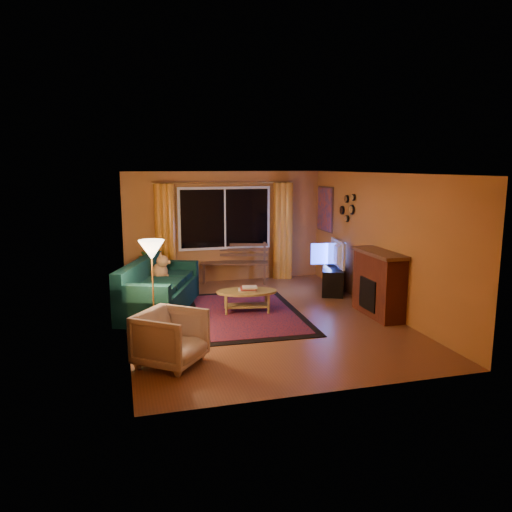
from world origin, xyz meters
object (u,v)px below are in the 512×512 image
object	(u,v)px
floor_lamp	(153,288)
coffee_table	(247,301)
tv_console	(333,279)
sofa	(160,286)
armchair	(171,335)
bench	(235,273)

from	to	relation	value
floor_lamp	coffee_table	size ratio (longest dim) A/B	1.37
floor_lamp	tv_console	world-z (taller)	floor_lamp
sofa	armchair	bearing A→B (deg)	-70.32
sofa	floor_lamp	distance (m)	1.37
bench	tv_console	bearing A→B (deg)	-18.94
armchair	tv_console	distance (m)	4.85
armchair	sofa	bearing A→B (deg)	36.50
sofa	armchair	size ratio (longest dim) A/B	2.78
armchair	floor_lamp	world-z (taller)	floor_lamp
armchair	tv_console	size ratio (longest dim) A/B	0.63
tv_console	coffee_table	bearing A→B (deg)	-130.86
floor_lamp	tv_console	bearing A→B (deg)	25.19
bench	coffee_table	world-z (taller)	bench
bench	floor_lamp	bearing A→B (deg)	-106.25
bench	armchair	xyz separation A→B (m)	(-1.89, -4.41, 0.18)
sofa	armchair	distance (m)	2.62
tv_console	bench	bearing A→B (deg)	168.11
tv_console	floor_lamp	bearing A→B (deg)	-131.12
bench	sofa	world-z (taller)	sofa
bench	floor_lamp	xyz separation A→B (m)	(-2.02, -3.12, 0.52)
sofa	coffee_table	size ratio (longest dim) A/B	2.06
sofa	floor_lamp	xyz separation A→B (m)	(-0.20, -1.32, 0.30)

